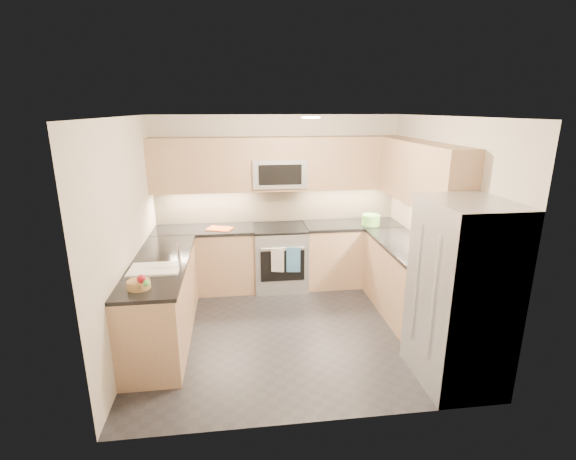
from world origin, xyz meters
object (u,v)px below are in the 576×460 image
object	(u,v)px
gas_range	(280,258)
utensil_bowl	(371,220)
refrigerator	(461,294)
microwave	(279,173)
cutting_board	(220,229)
fruit_basket	(139,285)

from	to	relation	value
gas_range	utensil_bowl	bearing A→B (deg)	-4.13
gas_range	refrigerator	size ratio (longest dim) A/B	0.51
microwave	refrigerator	world-z (taller)	microwave
microwave	refrigerator	size ratio (longest dim) A/B	0.42
microwave	cutting_board	distance (m)	1.16
cutting_board	fruit_basket	distance (m)	2.08
gas_range	microwave	size ratio (longest dim) A/B	1.20
refrigerator	fruit_basket	size ratio (longest dim) A/B	8.35
fruit_basket	microwave	bearing A→B (deg)	53.58
utensil_bowl	gas_range	bearing A→B (deg)	175.87
fruit_basket	cutting_board	bearing A→B (deg)	70.25
cutting_board	refrigerator	bearing A→B (deg)	-45.89
refrigerator	utensil_bowl	xyz separation A→B (m)	(-0.12, 2.33, 0.12)
gas_range	cutting_board	xyz separation A→B (m)	(-0.86, -0.04, 0.49)
gas_range	refrigerator	distance (m)	2.86
microwave	utensil_bowl	xyz separation A→B (m)	(1.33, -0.22, -0.68)
utensil_bowl	cutting_board	distance (m)	2.19
utensil_bowl	fruit_basket	bearing A→B (deg)	-146.73
microwave	utensil_bowl	size ratio (longest dim) A/B	2.87
fruit_basket	refrigerator	bearing A→B (deg)	-8.14
gas_range	cutting_board	size ratio (longest dim) A/B	2.63
refrigerator	fruit_basket	world-z (taller)	refrigerator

